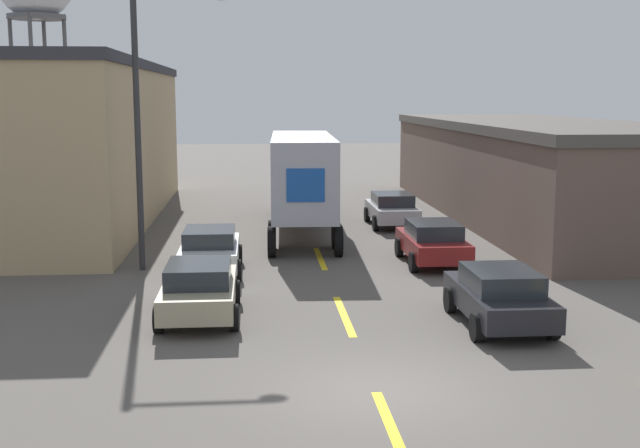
{
  "coord_description": "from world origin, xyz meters",
  "views": [
    {
      "loc": [
        -2.32,
        -14.64,
        5.66
      ],
      "look_at": [
        -0.32,
        9.1,
        1.82
      ],
      "focal_mm": 45.0,
      "sensor_mm": 36.0,
      "label": 1
    }
  ],
  "objects_px": {
    "parked_car_right_mid": "(433,242)",
    "parked_car_left_near": "(199,289)",
    "street_lamp": "(148,110)",
    "semi_truck": "(301,174)",
    "parked_car_left_far": "(210,249)",
    "parked_car_right_far": "(392,209)",
    "parked_car_right_near": "(499,295)"
  },
  "relations": [
    {
      "from": "semi_truck",
      "to": "street_lamp",
      "type": "distance_m",
      "value": 9.33
    },
    {
      "from": "parked_car_right_mid",
      "to": "semi_truck",
      "type": "bearing_deg",
      "value": 119.75
    },
    {
      "from": "parked_car_right_far",
      "to": "street_lamp",
      "type": "distance_m",
      "value": 13.14
    },
    {
      "from": "parked_car_left_near",
      "to": "street_lamp",
      "type": "height_order",
      "value": "street_lamp"
    },
    {
      "from": "semi_truck",
      "to": "parked_car_right_far",
      "type": "relative_size",
      "value": 3.11
    },
    {
      "from": "semi_truck",
      "to": "parked_car_left_far",
      "type": "height_order",
      "value": "semi_truck"
    },
    {
      "from": "parked_car_right_mid",
      "to": "parked_car_left_near",
      "type": "distance_m",
      "value": 9.62
    },
    {
      "from": "parked_car_right_mid",
      "to": "street_lamp",
      "type": "bearing_deg",
      "value": -179.29
    },
    {
      "from": "semi_truck",
      "to": "parked_car_right_mid",
      "type": "height_order",
      "value": "semi_truck"
    },
    {
      "from": "parked_car_right_near",
      "to": "parked_car_right_far",
      "type": "bearing_deg",
      "value": 90.0
    },
    {
      "from": "semi_truck",
      "to": "parked_car_right_mid",
      "type": "bearing_deg",
      "value": -58.07
    },
    {
      "from": "semi_truck",
      "to": "parked_car_right_near",
      "type": "bearing_deg",
      "value": -72.27
    },
    {
      "from": "parked_car_right_far",
      "to": "parked_car_right_near",
      "type": "relative_size",
      "value": 1.0
    },
    {
      "from": "parked_car_left_far",
      "to": "parked_car_left_near",
      "type": "distance_m",
      "value": 5.33
    },
    {
      "from": "parked_car_left_near",
      "to": "street_lamp",
      "type": "xyz_separation_m",
      "value": [
        -1.89,
        5.96,
        4.43
      ]
    },
    {
      "from": "parked_car_right_mid",
      "to": "parked_car_left_far",
      "type": "height_order",
      "value": "same"
    },
    {
      "from": "parked_car_left_near",
      "to": "street_lamp",
      "type": "bearing_deg",
      "value": 107.57
    },
    {
      "from": "semi_truck",
      "to": "street_lamp",
      "type": "xyz_separation_m",
      "value": [
        -5.32,
        -7.15,
        2.77
      ]
    },
    {
      "from": "street_lamp",
      "to": "parked_car_left_far",
      "type": "bearing_deg",
      "value": -18.56
    },
    {
      "from": "semi_truck",
      "to": "parked_car_right_far",
      "type": "bearing_deg",
      "value": 15.69
    },
    {
      "from": "parked_car_right_far",
      "to": "semi_truck",
      "type": "bearing_deg",
      "value": -166.49
    },
    {
      "from": "parked_car_right_mid",
      "to": "parked_car_right_far",
      "type": "bearing_deg",
      "value": 90.0
    },
    {
      "from": "parked_car_right_near",
      "to": "parked_car_left_near",
      "type": "xyz_separation_m",
      "value": [
        -7.45,
        1.33,
        0.0
      ]
    },
    {
      "from": "parked_car_right_far",
      "to": "parked_car_right_mid",
      "type": "relative_size",
      "value": 1.0
    },
    {
      "from": "semi_truck",
      "to": "street_lamp",
      "type": "relative_size",
      "value": 1.43
    },
    {
      "from": "street_lamp",
      "to": "semi_truck",
      "type": "bearing_deg",
      "value": 53.36
    },
    {
      "from": "parked_car_right_near",
      "to": "street_lamp",
      "type": "xyz_separation_m",
      "value": [
        -9.34,
        7.29,
        4.43
      ]
    },
    {
      "from": "parked_car_right_mid",
      "to": "street_lamp",
      "type": "distance_m",
      "value": 10.34
    },
    {
      "from": "parked_car_right_mid",
      "to": "parked_car_left_near",
      "type": "height_order",
      "value": "same"
    },
    {
      "from": "parked_car_right_near",
      "to": "street_lamp",
      "type": "relative_size",
      "value": 0.46
    },
    {
      "from": "parked_car_right_far",
      "to": "parked_car_right_mid",
      "type": "distance_m",
      "value": 8.0
    },
    {
      "from": "parked_car_left_far",
      "to": "parked_car_right_far",
      "type": "bearing_deg",
      "value": 49.58
    }
  ]
}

